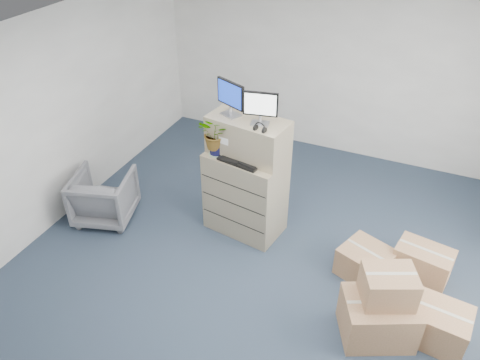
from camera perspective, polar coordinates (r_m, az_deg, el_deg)
name	(u,v)px	position (r m, az deg, el deg)	size (l,w,h in m)	color
ground	(254,281)	(5.85, 1.71, -12.16)	(7.00, 7.00, 0.00)	#273647
wall_back	(338,73)	(7.92, 11.88, 12.68)	(6.00, 0.02, 2.80)	beige
filing_cabinet_lower	(245,193)	(6.23, 0.67, -1.62)	(1.00, 0.61, 1.16)	tan
filing_cabinet_upper	(248,137)	(5.82, 1.01, 5.27)	(1.00, 0.50, 0.50)	tan
monitor_left	(231,97)	(5.69, -1.16, 10.13)	(0.42, 0.25, 0.44)	#99999E
monitor_right	(260,106)	(5.49, 2.50, 8.94)	(0.41, 0.20, 0.41)	#99999E
headphones	(260,128)	(5.43, 2.45, 6.39)	(0.14, 0.14, 0.02)	black
keyboard	(240,161)	(5.77, -0.03, 2.29)	(0.55, 0.23, 0.03)	black
mouse	(268,166)	(5.68, 3.40, 1.67)	(0.10, 0.07, 0.04)	silver
water_bottle	(254,144)	(5.87, 1.74, 4.35)	(0.08, 0.08, 0.29)	gray
phone_dock	(244,149)	(5.96, 0.54, 3.79)	(0.07, 0.06, 0.15)	silver
external_drive	(272,156)	(5.86, 3.91, 2.96)	(0.22, 0.16, 0.07)	black
tissue_box	(275,152)	(5.78, 4.25, 3.37)	(0.25, 0.13, 0.09)	#427DE2
potted_plant	(216,137)	(5.83, -2.96, 5.22)	(0.47, 0.50, 0.43)	#92AE8C
office_chair	(104,194)	(6.79, -16.28, -1.69)	(0.77, 0.72, 0.79)	slate
cardboard_boxes	(396,294)	(5.60, 18.54, -13.04)	(1.57, 1.73, 0.87)	olive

